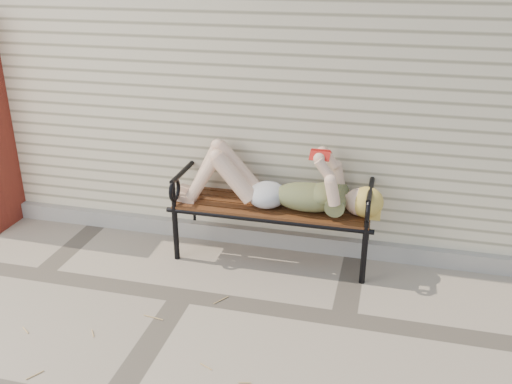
# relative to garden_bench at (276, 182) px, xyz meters

# --- Properties ---
(ground) EXTENTS (80.00, 80.00, 0.00)m
(ground) POSITION_rel_garden_bench_xyz_m (-0.54, -0.89, -0.66)
(ground) COLOR gray
(ground) RESTS_ON ground
(house_wall) EXTENTS (8.00, 4.00, 3.00)m
(house_wall) POSITION_rel_garden_bench_xyz_m (-0.54, 2.11, 0.84)
(house_wall) COLOR beige
(house_wall) RESTS_ON ground
(foundation_strip) EXTENTS (8.00, 0.10, 0.15)m
(foundation_strip) POSITION_rel_garden_bench_xyz_m (-0.54, 0.08, -0.58)
(foundation_strip) COLOR gray
(foundation_strip) RESTS_ON ground
(garden_bench) EXTENTS (1.81, 0.72, 1.17)m
(garden_bench) POSITION_rel_garden_bench_xyz_m (0.00, 0.00, 0.00)
(garden_bench) COLOR black
(garden_bench) RESTS_ON ground
(reading_woman) EXTENTS (1.70, 0.39, 0.54)m
(reading_woman) POSITION_rel_garden_bench_xyz_m (0.01, -0.14, 0.04)
(reading_woman) COLOR #092E42
(reading_woman) RESTS_ON ground
(straw_scatter) EXTENTS (2.82, 1.50, 0.01)m
(straw_scatter) POSITION_rel_garden_bench_xyz_m (-1.08, -1.64, -0.65)
(straw_scatter) COLOR tan
(straw_scatter) RESTS_ON ground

